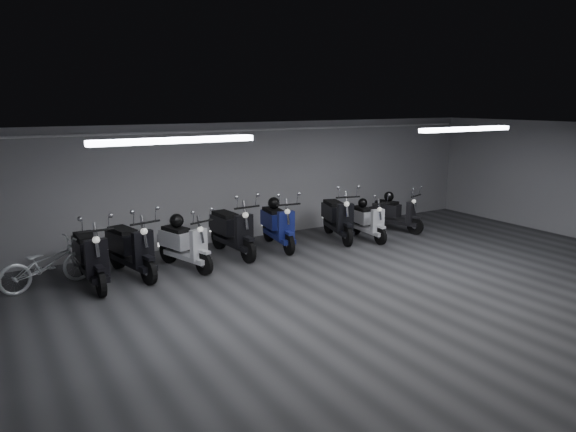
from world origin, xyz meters
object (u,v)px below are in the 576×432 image
scooter_1 (131,240)px  helmet_1 (389,196)px  bicycle (46,259)px  helmet_3 (274,203)px  scooter_4 (278,218)px  helmet_2 (177,221)px  scooter_3 (232,223)px  scooter_2 (185,237)px  helmet_0 (363,203)px  scooter_0 (90,247)px  scooter_9 (396,208)px  scooter_6 (368,215)px  scooter_5 (338,211)px

scooter_1 → helmet_1: (6.70, 0.32, 0.17)m
bicycle → helmet_3: size_ratio=5.96×
scooter_4 → helmet_2: bearing=-168.5°
scooter_4 → helmet_1: size_ratio=7.38×
scooter_1 → scooter_3: bearing=-5.1°
scooter_2 → helmet_0: 4.60m
scooter_0 → scooter_9: size_ratio=1.18×
scooter_2 → helmet_2: 0.38m
scooter_3 → scooter_6: bearing=-11.4°
scooter_6 → scooter_9: bearing=17.7°
bicycle → helmet_3: 4.93m
scooter_1 → helmet_1: 6.71m
scooter_2 → helmet_2: (-0.07, 0.23, 0.30)m
scooter_3 → scooter_9: 4.54m
helmet_1 → scooter_0: bearing=-176.2°
helmet_1 → scooter_9: bearing=-70.8°
bicycle → helmet_0: (7.10, -0.09, 0.33)m
scooter_9 → helmet_3: size_ratio=5.92×
scooter_1 → scooter_4: bearing=-7.0°
helmet_2 → helmet_3: helmet_3 is taller
scooter_0 → scooter_1: scooter_0 is taller
scooter_6 → helmet_3: bearing=166.6°
scooter_3 → helmet_0: (3.39, -0.21, 0.13)m
scooter_4 → scooter_6: 2.27m
scooter_6 → helmet_2: 4.67m
scooter_9 → helmet_2: bearing=160.5°
bicycle → helmet_1: bearing=-103.0°
scooter_3 → scooter_9: (4.53, -0.16, -0.12)m
bicycle → helmet_2: bearing=-104.4°
scooter_1 → scooter_2: 1.04m
scooter_5 → scooter_6: (0.62, -0.37, -0.11)m
scooter_2 → helmet_0: (4.60, 0.15, 0.21)m
scooter_3 → helmet_3: (1.19, 0.29, 0.27)m
scooter_3 → scooter_6: size_ratio=1.21×
scooter_2 → helmet_3: scooter_2 is taller
scooter_0 → scooter_4: bearing=4.9°
scooter_2 → scooter_1: bearing=158.2°
scooter_4 → helmet_1: (3.31, 0.02, 0.19)m
bicycle → helmet_1: 8.17m
scooter_4 → scooter_2: bearing=-162.8°
helmet_1 → helmet_2: bearing=-178.2°
scooter_2 → scooter_4: (2.36, 0.39, 0.04)m
scooter_1 → bicycle: 1.49m
scooter_1 → scooter_9: size_ratio=1.17×
scooter_3 → scooter_5: scooter_3 is taller
scooter_4 → scooter_9: 3.39m
scooter_9 → scooter_0: bearing=162.9°
scooter_0 → scooter_4: scooter_0 is taller
scooter_0 → helmet_1: scooter_0 is taller
helmet_1 → helmet_2: helmet_2 is taller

